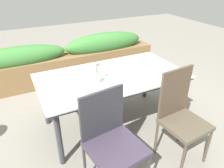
# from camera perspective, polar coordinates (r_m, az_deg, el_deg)

# --- Properties ---
(ground_plane) EXTENTS (12.00, 12.00, 0.00)m
(ground_plane) POSITION_cam_1_polar(r_m,az_deg,el_deg) (3.04, -2.20, -9.79)
(ground_plane) COLOR gray
(dining_table) EXTENTS (1.79, 0.97, 0.73)m
(dining_table) POSITION_cam_1_polar(r_m,az_deg,el_deg) (2.65, -0.00, 1.09)
(dining_table) COLOR silver
(dining_table) RESTS_ON ground
(chair_near_right) EXTENTS (0.46, 0.46, 1.02)m
(chair_near_right) POSITION_cam_1_polar(r_m,az_deg,el_deg) (2.35, 17.73, -7.20)
(chair_near_right) COLOR brown
(chair_near_right) RESTS_ON ground
(chair_near_left) EXTENTS (0.52, 0.52, 0.97)m
(chair_near_left) POSITION_cam_1_polar(r_m,az_deg,el_deg) (1.96, -0.41, -13.93)
(chair_near_left) COLOR #393041
(chair_near_left) RESTS_ON ground
(flower_vase) EXTENTS (0.07, 0.07, 0.26)m
(flower_vase) POSITION_cam_1_polar(r_m,az_deg,el_deg) (2.40, -3.90, 2.33)
(flower_vase) COLOR silver
(flower_vase) RESTS_ON dining_table
(planter_box) EXTENTS (3.49, 0.41, 0.81)m
(planter_box) POSITION_cam_1_polar(r_m,az_deg,el_deg) (4.06, -11.98, 6.13)
(planter_box) COLOR brown
(planter_box) RESTS_ON ground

